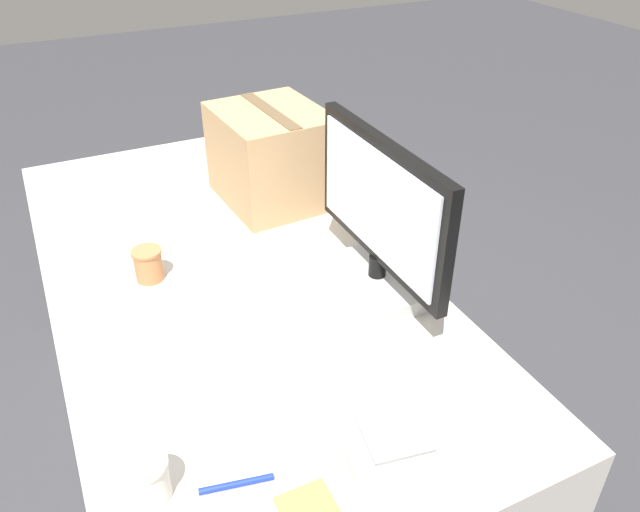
{
  "coord_description": "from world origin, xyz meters",
  "views": [
    {
      "loc": [
        1.35,
        -0.37,
        1.69
      ],
      "look_at": [
        0.27,
        0.15,
        0.9
      ],
      "focal_mm": 35.0,
      "sensor_mm": 36.0,
      "label": 1
    }
  ],
  "objects_px": {
    "pen_marker": "(236,484)",
    "spoon": "(130,369)",
    "monitor": "(379,230)",
    "paper_cup_left": "(148,264)",
    "keyboard": "(258,325)",
    "paper_cup_right": "(147,480)",
    "cardboard_box": "(272,156)",
    "desk_phone": "(385,422)",
    "sticky_note_pad": "(309,510)"
  },
  "relations": [
    {
      "from": "paper_cup_right",
      "to": "cardboard_box",
      "type": "relative_size",
      "value": 0.23
    },
    {
      "from": "desk_phone",
      "to": "cardboard_box",
      "type": "height_order",
      "value": "cardboard_box"
    },
    {
      "from": "paper_cup_left",
      "to": "monitor",
      "type": "bearing_deg",
      "value": 60.22
    },
    {
      "from": "paper_cup_left",
      "to": "cardboard_box",
      "type": "distance_m",
      "value": 0.55
    },
    {
      "from": "desk_phone",
      "to": "cardboard_box",
      "type": "bearing_deg",
      "value": 179.77
    },
    {
      "from": "monitor",
      "to": "paper_cup_left",
      "type": "distance_m",
      "value": 0.6
    },
    {
      "from": "paper_cup_left",
      "to": "sticky_note_pad",
      "type": "xyz_separation_m",
      "value": [
        0.8,
        0.08,
        -0.04
      ]
    },
    {
      "from": "paper_cup_left",
      "to": "pen_marker",
      "type": "relative_size",
      "value": 0.66
    },
    {
      "from": "keyboard",
      "to": "sticky_note_pad",
      "type": "height_order",
      "value": "keyboard"
    },
    {
      "from": "spoon",
      "to": "paper_cup_left",
      "type": "bearing_deg",
      "value": 75.7
    },
    {
      "from": "pen_marker",
      "to": "cardboard_box",
      "type": "bearing_deg",
      "value": 75.86
    },
    {
      "from": "cardboard_box",
      "to": "pen_marker",
      "type": "relative_size",
      "value": 2.82
    },
    {
      "from": "cardboard_box",
      "to": "pen_marker",
      "type": "xyz_separation_m",
      "value": [
        0.98,
        -0.47,
        -0.14
      ]
    },
    {
      "from": "sticky_note_pad",
      "to": "desk_phone",
      "type": "bearing_deg",
      "value": 114.61
    },
    {
      "from": "monitor",
      "to": "keyboard",
      "type": "height_order",
      "value": "monitor"
    },
    {
      "from": "spoon",
      "to": "pen_marker",
      "type": "distance_m",
      "value": 0.39
    },
    {
      "from": "spoon",
      "to": "paper_cup_right",
      "type": "bearing_deg",
      "value": -89.17
    },
    {
      "from": "pen_marker",
      "to": "spoon",
      "type": "bearing_deg",
      "value": 117.62
    },
    {
      "from": "keyboard",
      "to": "paper_cup_left",
      "type": "height_order",
      "value": "paper_cup_left"
    },
    {
      "from": "paper_cup_right",
      "to": "cardboard_box",
      "type": "xyz_separation_m",
      "value": [
        -0.93,
        0.61,
        0.1
      ]
    },
    {
      "from": "desk_phone",
      "to": "paper_cup_right",
      "type": "xyz_separation_m",
      "value": [
        -0.05,
        -0.43,
        0.02
      ]
    },
    {
      "from": "monitor",
      "to": "pen_marker",
      "type": "height_order",
      "value": "monitor"
    },
    {
      "from": "desk_phone",
      "to": "keyboard",
      "type": "bearing_deg",
      "value": -154.98
    },
    {
      "from": "keyboard",
      "to": "sticky_note_pad",
      "type": "bearing_deg",
      "value": -7.09
    },
    {
      "from": "monitor",
      "to": "pen_marker",
      "type": "bearing_deg",
      "value": -51.75
    },
    {
      "from": "pen_marker",
      "to": "desk_phone",
      "type": "bearing_deg",
      "value": 10.08
    },
    {
      "from": "keyboard",
      "to": "cardboard_box",
      "type": "relative_size",
      "value": 1.2
    },
    {
      "from": "paper_cup_left",
      "to": "spoon",
      "type": "xyz_separation_m",
      "value": [
        0.32,
        -0.12,
        -0.04
      ]
    },
    {
      "from": "keyboard",
      "to": "cardboard_box",
      "type": "height_order",
      "value": "cardboard_box"
    },
    {
      "from": "monitor",
      "to": "keyboard",
      "type": "xyz_separation_m",
      "value": [
        0.02,
        -0.33,
        -0.16
      ]
    },
    {
      "from": "cardboard_box",
      "to": "sticky_note_pad",
      "type": "height_order",
      "value": "cardboard_box"
    },
    {
      "from": "cardboard_box",
      "to": "pen_marker",
      "type": "bearing_deg",
      "value": -25.64
    },
    {
      "from": "monitor",
      "to": "paper_cup_left",
      "type": "xyz_separation_m",
      "value": [
        -0.29,
        -0.51,
        -0.13
      ]
    },
    {
      "from": "paper_cup_left",
      "to": "sticky_note_pad",
      "type": "bearing_deg",
      "value": 6.03
    },
    {
      "from": "desk_phone",
      "to": "pen_marker",
      "type": "relative_size",
      "value": 1.78
    },
    {
      "from": "cardboard_box",
      "to": "sticky_note_pad",
      "type": "xyz_separation_m",
      "value": [
        1.08,
        -0.38,
        -0.14
      ]
    },
    {
      "from": "monitor",
      "to": "desk_phone",
      "type": "relative_size",
      "value": 2.31
    },
    {
      "from": "keyboard",
      "to": "paper_cup_right",
      "type": "distance_m",
      "value": 0.47
    },
    {
      "from": "spoon",
      "to": "pen_marker",
      "type": "relative_size",
      "value": 1.14
    },
    {
      "from": "keyboard",
      "to": "spoon",
      "type": "distance_m",
      "value": 0.3
    },
    {
      "from": "paper_cup_right",
      "to": "cardboard_box",
      "type": "distance_m",
      "value": 1.12
    },
    {
      "from": "keyboard",
      "to": "pen_marker",
      "type": "distance_m",
      "value": 0.43
    },
    {
      "from": "spoon",
      "to": "cardboard_box",
      "type": "height_order",
      "value": "cardboard_box"
    },
    {
      "from": "cardboard_box",
      "to": "pen_marker",
      "type": "height_order",
      "value": "cardboard_box"
    },
    {
      "from": "monitor",
      "to": "cardboard_box",
      "type": "relative_size",
      "value": 1.46
    },
    {
      "from": "paper_cup_left",
      "to": "spoon",
      "type": "height_order",
      "value": "paper_cup_left"
    },
    {
      "from": "monitor",
      "to": "sticky_note_pad",
      "type": "distance_m",
      "value": 0.68
    },
    {
      "from": "cardboard_box",
      "to": "keyboard",
      "type": "bearing_deg",
      "value": -25.28
    },
    {
      "from": "desk_phone",
      "to": "pen_marker",
      "type": "bearing_deg",
      "value": -81.64
    },
    {
      "from": "desk_phone",
      "to": "spoon",
      "type": "xyz_separation_m",
      "value": [
        -0.39,
        -0.4,
        -0.02
      ]
    }
  ]
}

